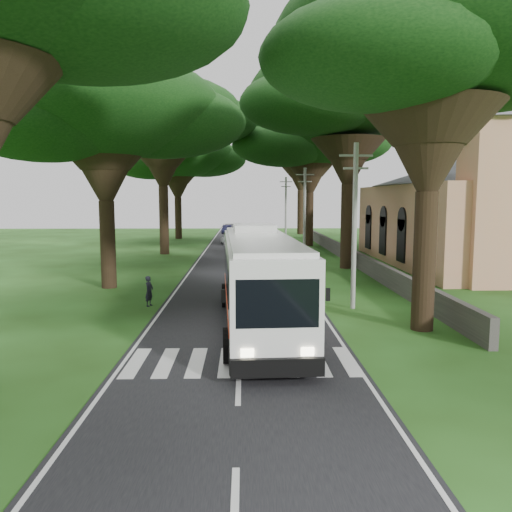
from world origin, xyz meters
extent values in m
plane|color=#224213|center=(0.00, 0.00, 0.00)|extent=(140.00, 140.00, 0.00)
cube|color=black|center=(0.00, 25.00, 0.01)|extent=(8.00, 120.00, 0.04)
cube|color=silver|center=(0.00, -2.00, 0.00)|extent=(8.00, 3.00, 0.01)
cube|color=#383533|center=(9.00, 24.00, 0.60)|extent=(0.35, 50.00, 1.20)
cube|color=tan|center=(18.00, 22.00, 3.20)|extent=(12.00, 22.00, 6.40)
pyramid|color=#595960|center=(18.00, 22.00, 8.60)|extent=(14.00, 24.00, 2.20)
cube|color=tan|center=(15.00, 12.00, 5.00)|extent=(3.00, 3.00, 10.00)
cone|color=#595960|center=(15.00, 12.00, 10.80)|extent=(4.00, 4.00, 1.60)
cylinder|color=gray|center=(5.50, 6.00, 4.00)|extent=(0.24, 0.24, 8.00)
cube|color=gray|center=(5.50, 6.00, 7.40)|extent=(1.60, 0.10, 0.10)
cube|color=gray|center=(5.50, 6.00, 6.80)|extent=(1.20, 0.10, 0.10)
cylinder|color=gray|center=(5.50, 26.00, 4.00)|extent=(0.24, 0.24, 8.00)
cube|color=gray|center=(5.50, 26.00, 7.40)|extent=(1.60, 0.10, 0.10)
cube|color=gray|center=(5.50, 26.00, 6.80)|extent=(1.20, 0.10, 0.10)
cylinder|color=gray|center=(5.50, 46.00, 4.00)|extent=(0.24, 0.24, 8.00)
cube|color=gray|center=(5.50, 46.00, 7.40)|extent=(1.60, 0.10, 0.10)
cube|color=gray|center=(5.50, 46.00, 6.80)|extent=(1.20, 0.10, 0.10)
cylinder|color=black|center=(-8.00, 12.00, 2.61)|extent=(0.90, 0.90, 5.21)
cone|color=black|center=(-8.00, 12.00, 7.11)|extent=(3.20, 3.20, 3.80)
ellipsoid|color=black|center=(-8.00, 12.00, 10.58)|extent=(13.85, 13.85, 5.82)
cylinder|color=black|center=(-7.50, 30.00, 3.24)|extent=(0.90, 0.90, 6.47)
cone|color=black|center=(-7.50, 30.00, 8.37)|extent=(3.20, 3.20, 3.80)
ellipsoid|color=black|center=(-7.50, 30.00, 13.39)|extent=(15.03, 15.03, 6.31)
cylinder|color=black|center=(-8.50, 48.00, 2.71)|extent=(0.90, 0.90, 5.43)
cone|color=black|center=(-8.50, 48.00, 7.33)|extent=(3.20, 3.20, 3.80)
ellipsoid|color=black|center=(-8.50, 48.00, 11.06)|extent=(14.89, 14.89, 6.25)
cylinder|color=black|center=(7.50, 2.00, 2.83)|extent=(0.90, 0.90, 5.66)
cone|color=black|center=(7.50, 2.00, 7.56)|extent=(3.20, 3.20, 3.80)
ellipsoid|color=black|center=(7.50, 2.00, 11.57)|extent=(12.40, 12.40, 5.21)
cylinder|color=black|center=(8.00, 20.00, 3.20)|extent=(0.90, 0.90, 6.40)
cone|color=black|center=(8.00, 20.00, 8.30)|extent=(3.20, 3.20, 3.80)
ellipsoid|color=black|center=(8.00, 20.00, 13.23)|extent=(14.85, 14.85, 6.24)
cylinder|color=black|center=(7.50, 38.00, 2.96)|extent=(0.90, 0.90, 5.92)
cone|color=black|center=(7.50, 38.00, 7.82)|extent=(3.20, 3.20, 3.80)
ellipsoid|color=black|center=(7.50, 38.00, 12.16)|extent=(15.68, 15.68, 6.59)
cylinder|color=black|center=(8.50, 56.00, 3.24)|extent=(0.90, 0.90, 6.48)
cone|color=black|center=(8.50, 56.00, 8.38)|extent=(3.20, 3.20, 3.80)
ellipsoid|color=black|center=(8.50, 56.00, 13.39)|extent=(12.46, 12.46, 5.23)
cube|color=white|center=(0.80, 2.36, 2.08)|extent=(3.33, 13.10, 3.19)
cube|color=black|center=(0.78, 2.68, 2.54)|extent=(3.28, 10.72, 1.19)
cube|color=black|center=(0.80, 2.36, 0.54)|extent=(3.38, 13.14, 0.38)
cube|color=red|center=(0.80, 2.36, 1.35)|extent=(3.32, 11.80, 0.19)
cube|color=white|center=(0.80, 2.36, 3.74)|extent=(3.09, 12.44, 0.19)
cylinder|color=black|center=(-0.34, -2.03, 0.59)|extent=(0.44, 1.21, 1.19)
cylinder|color=black|center=(2.36, -1.90, 0.59)|extent=(0.44, 1.21, 1.19)
cylinder|color=black|center=(-0.75, 6.40, 0.59)|extent=(0.44, 1.21, 1.19)
cylinder|color=black|center=(1.95, 6.53, 0.59)|extent=(0.44, 1.21, 1.19)
imported|color=silver|center=(-1.50, 39.08, 0.74)|extent=(2.34, 4.39, 1.42)
imported|color=navy|center=(-2.43, 57.75, 0.64)|extent=(1.61, 3.78, 1.21)
imported|color=maroon|center=(0.80, 58.89, 0.76)|extent=(2.31, 5.13, 1.46)
imported|color=black|center=(-4.59, 6.75, 0.76)|extent=(0.52, 0.64, 1.52)
camera|label=1|loc=(0.18, -17.93, 5.42)|focal=35.00mm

